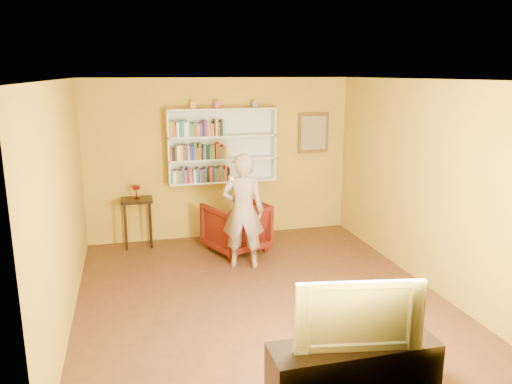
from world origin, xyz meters
TOP-DOWN VIEW (x-y plane):
  - room_shell at (0.00, 0.00)m, footprint 5.30×5.80m
  - bookshelf at (0.00, 2.41)m, footprint 1.80×0.29m
  - books_row_lower at (-0.38, 2.30)m, footprint 0.96×0.19m
  - books_row_middle at (-0.40, 2.30)m, footprint 0.91×0.19m
  - books_row_upper at (-0.42, 2.30)m, footprint 0.88×0.19m
  - ornament_left at (-0.46, 2.35)m, footprint 0.08×0.08m
  - ornament_centre at (-0.07, 2.35)m, footprint 0.08×0.08m
  - ornament_right at (0.55, 2.35)m, footprint 0.08×0.08m
  - framed_painting at (1.65, 2.46)m, footprint 0.55×0.05m
  - console_table at (-1.43, 2.25)m, footprint 0.49×0.38m
  - ruby_lustre at (-1.43, 2.25)m, footprint 0.14×0.14m
  - armchair at (0.08, 1.66)m, footprint 1.11×1.12m
  - person at (0.03, 0.98)m, footprint 0.70×0.56m
  - game_remote at (-0.19, 0.72)m, footprint 0.04×0.15m
  - tv_cabinet at (0.26, -2.25)m, footprint 1.47×0.44m
  - television at (0.26, -2.25)m, footprint 1.08×0.32m

SIDE VIEW (x-z plane):
  - tv_cabinet at x=0.26m, z-range 0.00..0.53m
  - armchair at x=0.08m, z-range 0.00..0.79m
  - console_table at x=-1.43m, z-range 0.26..1.07m
  - television at x=0.26m, z-range 0.53..1.14m
  - person at x=0.03m, z-range 0.00..1.69m
  - ruby_lustre at x=-1.43m, z-range 0.86..1.08m
  - room_shell at x=0.00m, z-range -0.42..2.46m
  - books_row_lower at x=-0.38m, z-range 1.00..1.26m
  - game_remote at x=-0.19m, z-range 1.38..1.41m
  - books_row_middle at x=-0.40m, z-range 1.38..1.64m
  - bookshelf at x=0.00m, z-range 0.98..2.21m
  - framed_painting at x=1.65m, z-range 1.40..2.10m
  - books_row_upper at x=-0.42m, z-range 1.76..2.02m
  - ornament_right at x=0.55m, z-range 2.21..2.32m
  - ornament_left at x=-0.46m, z-range 2.21..2.33m
  - ornament_centre at x=-0.07m, z-range 2.21..2.33m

